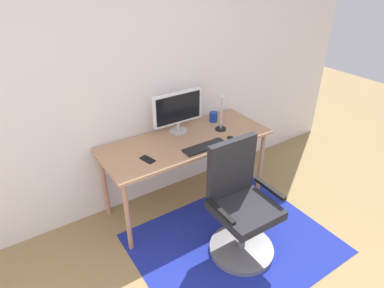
{
  "coord_description": "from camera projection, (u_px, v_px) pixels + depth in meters",
  "views": [
    {
      "loc": [
        -0.94,
        -0.55,
        2.3
      ],
      "look_at": [
        0.44,
        1.55,
        0.86
      ],
      "focal_mm": 30.73,
      "sensor_mm": 36.0,
      "label": 1
    }
  ],
  "objects": [
    {
      "name": "wall_back",
      "position": [
        111.0,
        85.0,
        2.94
      ],
      "size": [
        6.0,
        0.1,
        2.6
      ],
      "primitive_type": "cube",
      "color": "white",
      "rests_on": "ground"
    },
    {
      "name": "area_rug",
      "position": [
        234.0,
        243.0,
        3.02
      ],
      "size": [
        1.73,
        1.39,
        0.01
      ],
      "primitive_type": "cube",
      "color": "navy",
      "rests_on": "ground"
    },
    {
      "name": "desk",
      "position": [
        186.0,
        146.0,
        3.2
      ],
      "size": [
        1.67,
        0.67,
        0.76
      ],
      "color": "tan",
      "rests_on": "ground"
    },
    {
      "name": "monitor",
      "position": [
        178.0,
        109.0,
        3.2
      ],
      "size": [
        0.53,
        0.18,
        0.41
      ],
      "color": "#B2B2B7",
      "rests_on": "desk"
    },
    {
      "name": "keyboard",
      "position": [
        205.0,
        147.0,
        3.03
      ],
      "size": [
        0.43,
        0.13,
        0.02
      ],
      "primitive_type": "cube",
      "color": "black",
      "rests_on": "desk"
    },
    {
      "name": "computer_mouse",
      "position": [
        231.0,
        138.0,
        3.15
      ],
      "size": [
        0.06,
        0.1,
        0.03
      ],
      "primitive_type": "ellipsoid",
      "color": "black",
      "rests_on": "desk"
    },
    {
      "name": "coffee_cup",
      "position": [
        213.0,
        117.0,
        3.5
      ],
      "size": [
        0.09,
        0.09,
        0.1
      ],
      "primitive_type": "cylinder",
      "color": "navy",
      "rests_on": "desk"
    },
    {
      "name": "cell_phone",
      "position": [
        148.0,
        159.0,
        2.85
      ],
      "size": [
        0.1,
        0.15,
        0.01
      ],
      "primitive_type": "cube",
      "rotation": [
        0.0,
        0.0,
        0.27
      ],
      "color": "black",
      "rests_on": "desk"
    },
    {
      "name": "desk_lamp",
      "position": [
        222.0,
        106.0,
        3.22
      ],
      "size": [
        0.11,
        0.11,
        0.42
      ],
      "color": "black",
      "rests_on": "desk"
    },
    {
      "name": "office_chair",
      "position": [
        240.0,
        212.0,
        2.79
      ],
      "size": [
        0.57,
        0.57,
        1.04
      ],
      "rotation": [
        0.0,
        0.0,
        -0.02
      ],
      "color": "slate",
      "rests_on": "ground"
    }
  ]
}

